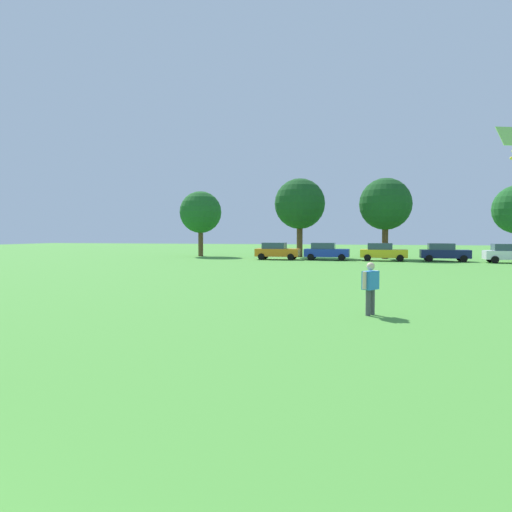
{
  "coord_description": "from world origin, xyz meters",
  "views": [
    {
      "loc": [
        4.81,
        -0.85,
        2.58
      ],
      "look_at": [
        1.86,
        11.08,
        1.99
      ],
      "focal_mm": 32.8,
      "sensor_mm": 36.0,
      "label": 1
    }
  ],
  "objects_px": {
    "tree_far_left": "(201,212)",
    "tree_left": "(300,204)",
    "parked_car_blue_1": "(326,251)",
    "tree_center": "(386,204)",
    "parked_car_yellow_2": "(383,252)",
    "parked_car_white_4": "(510,253)",
    "parked_car_orange_0": "(277,251)",
    "adult_bystander": "(370,284)",
    "parked_car_navy_3": "(444,252)"
  },
  "relations": [
    {
      "from": "parked_car_white_4",
      "to": "tree_far_left",
      "type": "xyz_separation_m",
      "value": [
        -30.64,
        5.07,
        4.12
      ]
    },
    {
      "from": "parked_car_orange_0",
      "to": "parked_car_yellow_2",
      "type": "distance_m",
      "value": 10.15
    },
    {
      "from": "adult_bystander",
      "to": "parked_car_yellow_2",
      "type": "bearing_deg",
      "value": 29.98
    },
    {
      "from": "adult_bystander",
      "to": "parked_car_navy_3",
      "type": "distance_m",
      "value": 31.55
    },
    {
      "from": "parked_car_orange_0",
      "to": "tree_far_left",
      "type": "bearing_deg",
      "value": 154.63
    },
    {
      "from": "parked_car_white_4",
      "to": "parked_car_blue_1",
      "type": "bearing_deg",
      "value": 177.4
    },
    {
      "from": "tree_far_left",
      "to": "tree_left",
      "type": "xyz_separation_m",
      "value": [
        11.2,
        0.92,
        0.84
      ]
    },
    {
      "from": "adult_bystander",
      "to": "parked_car_orange_0",
      "type": "relative_size",
      "value": 0.39
    },
    {
      "from": "parked_car_blue_1",
      "to": "tree_far_left",
      "type": "xyz_separation_m",
      "value": [
        -14.58,
        4.34,
        4.12
      ]
    },
    {
      "from": "parked_car_yellow_2",
      "to": "tree_left",
      "type": "xyz_separation_m",
      "value": [
        -8.7,
        5.31,
        4.95
      ]
    },
    {
      "from": "parked_car_blue_1",
      "to": "tree_far_left",
      "type": "bearing_deg",
      "value": 163.44
    },
    {
      "from": "adult_bystander",
      "to": "parked_car_navy_3",
      "type": "relative_size",
      "value": 0.39
    },
    {
      "from": "adult_bystander",
      "to": "parked_car_white_4",
      "type": "bearing_deg",
      "value": 10.43
    },
    {
      "from": "adult_bystander",
      "to": "parked_car_navy_3",
      "type": "bearing_deg",
      "value": 20.01
    },
    {
      "from": "adult_bystander",
      "to": "tree_center",
      "type": "distance_m",
      "value": 34.8
    },
    {
      "from": "parked_car_blue_1",
      "to": "tree_center",
      "type": "distance_m",
      "value": 8.29
    },
    {
      "from": "tree_center",
      "to": "tree_far_left",
      "type": "bearing_deg",
      "value": 178.6
    },
    {
      "from": "parked_car_navy_3",
      "to": "tree_center",
      "type": "xyz_separation_m",
      "value": [
        -5.16,
        3.61,
        4.71
      ]
    },
    {
      "from": "parked_car_orange_0",
      "to": "tree_left",
      "type": "bearing_deg",
      "value": 75.45
    },
    {
      "from": "parked_car_orange_0",
      "to": "parked_car_white_4",
      "type": "xyz_separation_m",
      "value": [
        20.88,
        -0.44,
        0.0
      ]
    },
    {
      "from": "parked_car_white_4",
      "to": "tree_left",
      "type": "height_order",
      "value": "tree_left"
    },
    {
      "from": "tree_left",
      "to": "tree_center",
      "type": "height_order",
      "value": "tree_left"
    },
    {
      "from": "parked_car_yellow_2",
      "to": "tree_left",
      "type": "bearing_deg",
      "value": 148.61
    },
    {
      "from": "adult_bystander",
      "to": "parked_car_navy_3",
      "type": "xyz_separation_m",
      "value": [
        6.52,
        30.86,
        -0.14
      ]
    },
    {
      "from": "parked_car_blue_1",
      "to": "parked_car_navy_3",
      "type": "xyz_separation_m",
      "value": [
        10.8,
        0.23,
        0.0
      ]
    },
    {
      "from": "adult_bystander",
      "to": "tree_far_left",
      "type": "xyz_separation_m",
      "value": [
        -18.86,
        34.97,
        3.98
      ]
    },
    {
      "from": "parked_car_navy_3",
      "to": "tree_far_left",
      "type": "height_order",
      "value": "tree_far_left"
    },
    {
      "from": "parked_car_white_4",
      "to": "tree_center",
      "type": "distance_m",
      "value": 12.31
    },
    {
      "from": "parked_car_white_4",
      "to": "tree_center",
      "type": "height_order",
      "value": "tree_center"
    },
    {
      "from": "tree_center",
      "to": "parked_car_blue_1",
      "type": "bearing_deg",
      "value": -145.73
    },
    {
      "from": "tree_far_left",
      "to": "parked_car_navy_3",
      "type": "bearing_deg",
      "value": -9.2
    },
    {
      "from": "parked_car_orange_0",
      "to": "tree_center",
      "type": "xyz_separation_m",
      "value": [
        10.46,
        4.13,
        4.71
      ]
    },
    {
      "from": "parked_car_navy_3",
      "to": "tree_center",
      "type": "distance_m",
      "value": 7.86
    },
    {
      "from": "adult_bystander",
      "to": "parked_car_orange_0",
      "type": "height_order",
      "value": "parked_car_orange_0"
    },
    {
      "from": "parked_car_yellow_2",
      "to": "parked_car_navy_3",
      "type": "xyz_separation_m",
      "value": [
        5.48,
        0.28,
        0.0
      ]
    },
    {
      "from": "parked_car_yellow_2",
      "to": "tree_far_left",
      "type": "bearing_deg",
      "value": 167.58
    },
    {
      "from": "parked_car_blue_1",
      "to": "parked_car_white_4",
      "type": "height_order",
      "value": "same"
    },
    {
      "from": "parked_car_white_4",
      "to": "parked_car_orange_0",
      "type": "bearing_deg",
      "value": 178.8
    },
    {
      "from": "parked_car_navy_3",
      "to": "tree_center",
      "type": "bearing_deg",
      "value": 144.99
    },
    {
      "from": "parked_car_orange_0",
      "to": "parked_car_white_4",
      "type": "distance_m",
      "value": 20.88
    },
    {
      "from": "parked_car_blue_1",
      "to": "parked_car_white_4",
      "type": "bearing_deg",
      "value": -2.6
    },
    {
      "from": "parked_car_blue_1",
      "to": "tree_center",
      "type": "height_order",
      "value": "tree_center"
    },
    {
      "from": "parked_car_navy_3",
      "to": "parked_car_white_4",
      "type": "xyz_separation_m",
      "value": [
        5.26,
        -0.96,
        0.0
      ]
    },
    {
      "from": "parked_car_yellow_2",
      "to": "tree_center",
      "type": "xyz_separation_m",
      "value": [
        0.32,
        3.89,
        4.71
      ]
    },
    {
      "from": "tree_far_left",
      "to": "parked_car_yellow_2",
      "type": "bearing_deg",
      "value": -12.42
    },
    {
      "from": "parked_car_blue_1",
      "to": "parked_car_navy_3",
      "type": "relative_size",
      "value": 1.0
    },
    {
      "from": "parked_car_blue_1",
      "to": "parked_car_navy_3",
      "type": "height_order",
      "value": "same"
    },
    {
      "from": "parked_car_white_4",
      "to": "tree_left",
      "type": "distance_m",
      "value": 20.93
    },
    {
      "from": "parked_car_orange_0",
      "to": "tree_left",
      "type": "height_order",
      "value": "tree_left"
    },
    {
      "from": "parked_car_yellow_2",
      "to": "parked_car_navy_3",
      "type": "height_order",
      "value": "same"
    }
  ]
}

